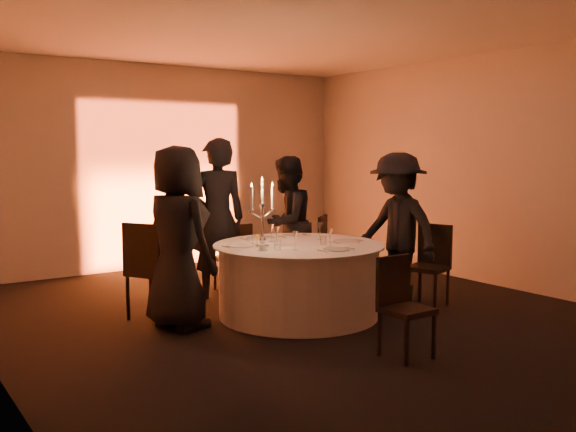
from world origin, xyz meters
TOP-DOWN VIEW (x-y plane):
  - floor at (0.00, 0.00)m, footprint 7.00×7.00m
  - ceiling at (0.00, 0.00)m, footprint 7.00×7.00m
  - wall_back at (0.00, 3.50)m, footprint 7.00×0.00m
  - wall_right at (3.00, 0.00)m, footprint 0.00×7.00m
  - uplighter_fixture at (0.00, 3.20)m, footprint 0.25×0.12m
  - banquet_table at (0.00, 0.00)m, footprint 1.80×1.80m
  - chair_left at (-1.37, 0.74)m, footprint 0.61×0.61m
  - chair_back_left at (0.02, 1.40)m, footprint 0.38×0.38m
  - chair_back_right at (1.11, 1.21)m, footprint 0.56×0.56m
  - chair_right at (1.49, -0.46)m, footprint 0.51×0.51m
  - chair_front at (-0.03, -1.57)m, footprint 0.38×0.38m
  - guest_left at (-1.24, 0.30)m, footprint 0.77×0.99m
  - guest_back_left at (-0.31, 1.25)m, footprint 0.78×0.61m
  - guest_back_right at (0.63, 1.15)m, footprint 1.02×0.95m
  - guest_right at (1.33, -0.10)m, footprint 0.72×1.16m
  - plate_left at (-0.58, 0.21)m, footprint 0.36×0.29m
  - plate_back_left at (-0.14, 0.60)m, footprint 0.36×0.25m
  - plate_back_right at (0.31, 0.53)m, footprint 0.35×0.27m
  - plate_right at (0.53, -0.14)m, footprint 0.36×0.28m
  - plate_front at (0.07, -0.54)m, footprint 0.35×0.26m
  - coffee_cup at (-0.55, -0.16)m, footprint 0.11×0.11m
  - candelabra at (-0.45, 0.01)m, footprint 0.30×0.14m
  - wine_glass_a at (0.15, -0.34)m, footprint 0.07×0.07m
  - wine_glass_b at (-0.15, 0.30)m, footprint 0.07×0.07m
  - wine_glass_c at (0.38, 0.14)m, footprint 0.07×0.07m
  - wine_glass_d at (-0.23, 0.07)m, footprint 0.07×0.07m
  - wine_glass_e at (-0.26, -0.31)m, footprint 0.07×0.07m
  - tumbler_a at (-0.40, -0.20)m, footprint 0.07×0.07m
  - tumbler_b at (-0.38, 0.27)m, footprint 0.07×0.07m
  - tumbler_c at (0.20, -0.17)m, footprint 0.07×0.07m

SIDE VIEW (x-z plane):
  - floor at x=0.00m, z-range 0.00..0.00m
  - uplighter_fixture at x=0.00m, z-range 0.00..0.10m
  - banquet_table at x=0.00m, z-range 0.00..0.77m
  - chair_back_left at x=0.02m, z-range 0.05..0.90m
  - chair_front at x=-0.03m, z-range 0.05..0.90m
  - chair_back_right at x=1.11m, z-range 0.05..0.95m
  - chair_right at x=1.49m, z-range 0.06..0.98m
  - chair_left at x=-1.37m, z-range 0.07..1.09m
  - plate_front at x=0.07m, z-range 0.77..0.78m
  - plate_back_right at x=0.31m, z-range 0.77..0.78m
  - plate_right at x=0.53m, z-range 0.77..0.78m
  - plate_left at x=-0.58m, z-range 0.77..0.78m
  - plate_back_left at x=-0.14m, z-range 0.75..0.83m
  - coffee_cup at x=-0.55m, z-range 0.77..0.83m
  - tumbler_a at x=-0.40m, z-range 0.77..0.86m
  - tumbler_b at x=-0.38m, z-range 0.77..0.86m
  - tumbler_c at x=0.20m, z-range 0.77..0.86m
  - guest_back_right at x=0.63m, z-range 0.00..1.68m
  - guest_right at x=1.33m, z-range 0.00..1.73m
  - guest_left at x=-1.24m, z-range 0.00..1.80m
  - wine_glass_a at x=0.15m, z-range 0.81..1.00m
  - wine_glass_b at x=-0.15m, z-range 0.81..1.00m
  - wine_glass_c at x=0.38m, z-range 0.81..1.00m
  - wine_glass_d at x=-0.23m, z-range 0.81..1.00m
  - wine_glass_e at x=-0.26m, z-range 0.81..1.00m
  - guest_back_left at x=-0.31m, z-range 0.00..1.90m
  - candelabra at x=-0.45m, z-range 0.66..1.38m
  - wall_back at x=0.00m, z-range -2.00..5.00m
  - wall_right at x=3.00m, z-range -2.00..5.00m
  - ceiling at x=0.00m, z-range 3.00..3.00m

